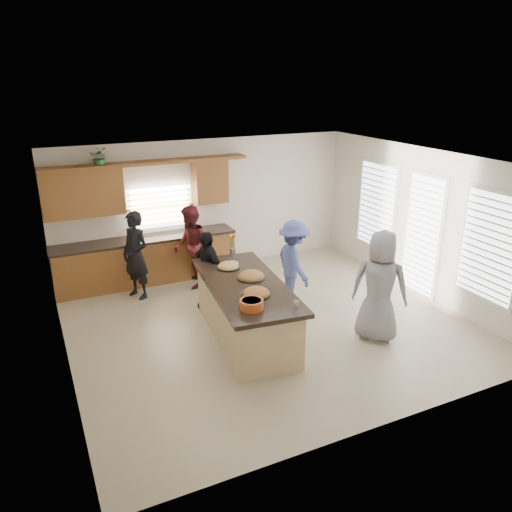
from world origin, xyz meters
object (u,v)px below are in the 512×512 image
woman_left_mid (191,247)px  woman_right_front (380,286)px  woman_right_back (293,262)px  salad_bowl (252,304)px  woman_left_front (207,270)px  island (246,311)px  woman_left_back (136,255)px

woman_left_mid → woman_right_front: bearing=40.2°
woman_right_back → salad_bowl: bearing=140.4°
salad_bowl → woman_right_back: (1.64, 1.70, -0.23)m
woman_left_front → woman_right_back: size_ratio=0.93×
island → woman_left_front: 1.31m
woman_left_mid → woman_right_front: 3.88m
island → woman_left_back: 2.63m
woman_left_back → woman_left_front: 1.47m
woman_left_front → woman_right_back: woman_right_back is taller
island → woman_right_back: size_ratio=1.77×
salad_bowl → woman_right_front: (2.20, -0.07, -0.11)m
woman_left_mid → woman_left_front: (-0.05, -1.09, -0.09)m
island → woman_left_front: bearing=104.8°
salad_bowl → woman_left_mid: size_ratio=0.20×
island → woman_right_back: woman_right_back is taller
woman_left_back → woman_right_front: 4.51m
woman_left_mid → woman_right_front: size_ratio=0.91×
island → woman_left_mid: size_ratio=1.69×
salad_bowl → woman_right_front: 2.20m
island → woman_left_mid: (-0.14, 2.35, 0.38)m
salad_bowl → woman_left_mid: 3.24m
island → woman_left_front: size_ratio=1.91×
island → woman_right_back: (1.34, 0.82, 0.34)m
island → woman_left_mid: 2.38m
woman_left_mid → woman_right_front: (2.03, -3.30, 0.08)m
island → woman_right_front: woman_right_front is taller
island → woman_right_back: bearing=37.7°
woman_left_mid → island: bearing=11.8°
woman_left_front → salad_bowl: bearing=-16.6°
woman_left_mid → woman_left_front: 1.09m
woman_right_back → woman_right_front: size_ratio=0.87×
island → woman_right_front: 2.17m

